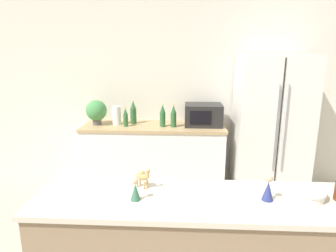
% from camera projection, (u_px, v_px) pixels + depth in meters
% --- Properties ---
extents(wall_back, '(8.00, 0.06, 2.55)m').
position_uv_depth(wall_back, '(181.00, 94.00, 4.16)').
color(wall_back, silver).
rests_on(wall_back, ground_plane).
extents(back_counter, '(1.86, 0.63, 0.91)m').
position_uv_depth(back_counter, '(154.00, 157.00, 4.06)').
color(back_counter, white).
rests_on(back_counter, ground_plane).
extents(refrigerator, '(0.88, 0.72, 1.83)m').
position_uv_depth(refrigerator, '(271.00, 128.00, 3.80)').
color(refrigerator, silver).
rests_on(refrigerator, ground_plane).
extents(potted_plant, '(0.27, 0.27, 0.33)m').
position_uv_depth(potted_plant, '(96.00, 111.00, 3.92)').
color(potted_plant, '#595451').
rests_on(potted_plant, back_counter).
extents(paper_towel_roll, '(0.11, 0.11, 0.24)m').
position_uv_depth(paper_towel_roll, '(117.00, 115.00, 3.94)').
color(paper_towel_roll, white).
rests_on(paper_towel_roll, back_counter).
extents(microwave, '(0.48, 0.37, 0.28)m').
position_uv_depth(microwave, '(203.00, 115.00, 3.90)').
color(microwave, black).
rests_on(microwave, back_counter).
extents(back_bottle_0, '(0.07, 0.07, 0.29)m').
position_uv_depth(back_bottle_0, '(173.00, 116.00, 3.82)').
color(back_bottle_0, '#2D6033').
rests_on(back_bottle_0, back_counter).
extents(back_bottle_1, '(0.06, 0.06, 0.25)m').
position_uv_depth(back_bottle_1, '(126.00, 117.00, 3.85)').
color(back_bottle_1, '#2D6033').
rests_on(back_bottle_1, back_counter).
extents(back_bottle_2, '(0.08, 0.08, 0.32)m').
position_uv_depth(back_bottle_2, '(133.00, 112.00, 3.99)').
color(back_bottle_2, '#2D6033').
rests_on(back_bottle_2, back_counter).
extents(back_bottle_3, '(0.07, 0.07, 0.30)m').
position_uv_depth(back_bottle_3, '(163.00, 116.00, 3.83)').
color(back_bottle_3, '#2D6033').
rests_on(back_bottle_3, back_counter).
extents(fruit_bowl, '(0.23, 0.23, 0.06)m').
position_uv_depth(fruit_bowl, '(307.00, 193.00, 1.89)').
color(fruit_bowl, white).
rests_on(fruit_bowl, bar_counter).
extents(camel_figurine, '(0.11, 0.09, 0.14)m').
position_uv_depth(camel_figurine, '(143.00, 176.00, 2.02)').
color(camel_figurine, tan).
rests_on(camel_figurine, bar_counter).
extents(wise_man_figurine_blue, '(0.07, 0.07, 0.17)m').
position_uv_depth(wise_man_figurine_blue, '(268.00, 189.00, 1.85)').
color(wise_man_figurine_blue, navy).
rests_on(wise_man_figurine_blue, bar_counter).
extents(wise_man_figurine_crimson, '(0.06, 0.06, 0.15)m').
position_uv_depth(wise_man_figurine_crimson, '(135.00, 191.00, 1.85)').
color(wise_man_figurine_crimson, '#33664C').
rests_on(wise_man_figurine_crimson, bar_counter).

